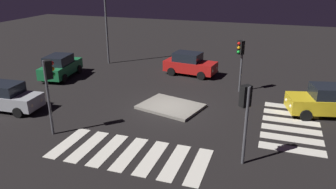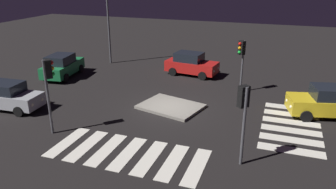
{
  "view_description": "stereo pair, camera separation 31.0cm",
  "coord_description": "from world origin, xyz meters",
  "px_view_note": "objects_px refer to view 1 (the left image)",
  "views": [
    {
      "loc": [
        6.18,
        -18.35,
        8.24
      ],
      "look_at": [
        0.0,
        0.0,
        1.0
      ],
      "focal_mm": 35.11,
      "sensor_mm": 36.0,
      "label": 1
    },
    {
      "loc": [
        6.47,
        -18.25,
        8.24
      ],
      "look_at": [
        0.0,
        0.0,
        1.0
      ],
      "focal_mm": 35.11,
      "sensor_mm": 36.0,
      "label": 2
    }
  ],
  "objects_px": {
    "car_yellow": "(326,101)",
    "street_lamp": "(105,1)",
    "car_green": "(60,66)",
    "traffic_light_north": "(241,53)",
    "traffic_island": "(171,106)",
    "traffic_light_east": "(245,105)",
    "car_red": "(190,64)",
    "car_silver": "(8,97)",
    "traffic_light_south": "(49,79)"
  },
  "relations": [
    {
      "from": "car_silver",
      "to": "traffic_light_north",
      "type": "xyz_separation_m",
      "value": [
        13.3,
        8.04,
        2.0
      ]
    },
    {
      "from": "traffic_light_south",
      "to": "car_yellow",
      "type": "bearing_deg",
      "value": -20.15
    },
    {
      "from": "car_yellow",
      "to": "traffic_light_north",
      "type": "bearing_deg",
      "value": -38.69
    },
    {
      "from": "traffic_light_east",
      "to": "traffic_light_south",
      "type": "relative_size",
      "value": 0.91
    },
    {
      "from": "traffic_light_east",
      "to": "car_red",
      "type": "bearing_deg",
      "value": -22.04
    },
    {
      "from": "car_silver",
      "to": "car_green",
      "type": "xyz_separation_m",
      "value": [
        -1.09,
        6.93,
        0.07
      ]
    },
    {
      "from": "traffic_light_south",
      "to": "car_silver",
      "type": "bearing_deg",
      "value": 111.77
    },
    {
      "from": "street_lamp",
      "to": "traffic_light_east",
      "type": "bearing_deg",
      "value": -44.05
    },
    {
      "from": "traffic_light_east",
      "to": "traffic_light_south",
      "type": "bearing_deg",
      "value": 44.91
    },
    {
      "from": "car_silver",
      "to": "traffic_light_north",
      "type": "bearing_deg",
      "value": 27.52
    },
    {
      "from": "car_yellow",
      "to": "traffic_island",
      "type": "bearing_deg",
      "value": -2.49
    },
    {
      "from": "traffic_light_north",
      "to": "traffic_light_south",
      "type": "relative_size",
      "value": 0.92
    },
    {
      "from": "car_silver",
      "to": "street_lamp",
      "type": "relative_size",
      "value": 0.48
    },
    {
      "from": "car_red",
      "to": "traffic_light_north",
      "type": "distance_m",
      "value": 5.74
    },
    {
      "from": "car_red",
      "to": "car_silver",
      "type": "bearing_deg",
      "value": -121.18
    },
    {
      "from": "car_green",
      "to": "car_silver",
      "type": "bearing_deg",
      "value": -179.0
    },
    {
      "from": "street_lamp",
      "to": "car_yellow",
      "type": "bearing_deg",
      "value": -20.1
    },
    {
      "from": "car_green",
      "to": "traffic_light_east",
      "type": "relative_size",
      "value": 1.22
    },
    {
      "from": "traffic_island",
      "to": "traffic_light_east",
      "type": "bearing_deg",
      "value": -45.16
    },
    {
      "from": "car_red",
      "to": "street_lamp",
      "type": "bearing_deg",
      "value": 179.65
    },
    {
      "from": "car_red",
      "to": "traffic_light_east",
      "type": "bearing_deg",
      "value": -57.71
    },
    {
      "from": "car_red",
      "to": "traffic_light_north",
      "type": "xyz_separation_m",
      "value": [
        4.47,
        -3.02,
        1.93
      ]
    },
    {
      "from": "traffic_light_north",
      "to": "traffic_light_east",
      "type": "distance_m",
      "value": 9.63
    },
    {
      "from": "traffic_island",
      "to": "car_yellow",
      "type": "distance_m",
      "value": 9.5
    },
    {
      "from": "car_silver",
      "to": "car_yellow",
      "type": "xyz_separation_m",
      "value": [
        18.86,
        5.48,
        0.07
      ]
    },
    {
      "from": "car_red",
      "to": "car_yellow",
      "type": "relative_size",
      "value": 0.98
    },
    {
      "from": "car_green",
      "to": "street_lamp",
      "type": "bearing_deg",
      "value": -24.78
    },
    {
      "from": "car_green",
      "to": "traffic_light_south",
      "type": "relative_size",
      "value": 1.11
    },
    {
      "from": "traffic_light_north",
      "to": "street_lamp",
      "type": "xyz_separation_m",
      "value": [
        -12.8,
        4.16,
        2.92
      ]
    },
    {
      "from": "car_green",
      "to": "street_lamp",
      "type": "height_order",
      "value": "street_lamp"
    },
    {
      "from": "car_red",
      "to": "street_lamp",
      "type": "height_order",
      "value": "street_lamp"
    },
    {
      "from": "car_yellow",
      "to": "traffic_light_south",
      "type": "height_order",
      "value": "traffic_light_south"
    },
    {
      "from": "traffic_island",
      "to": "traffic_light_north",
      "type": "distance_m",
      "value": 6.42
    },
    {
      "from": "traffic_island",
      "to": "car_red",
      "type": "bearing_deg",
      "value": 95.85
    },
    {
      "from": "traffic_island",
      "to": "street_lamp",
      "type": "xyz_separation_m",
      "value": [
        -9.09,
        8.6,
        5.7
      ]
    },
    {
      "from": "car_yellow",
      "to": "traffic_light_north",
      "type": "xyz_separation_m",
      "value": [
        -5.56,
        2.56,
        1.93
      ]
    },
    {
      "from": "car_red",
      "to": "car_silver",
      "type": "distance_m",
      "value": 14.15
    },
    {
      "from": "car_green",
      "to": "street_lamp",
      "type": "relative_size",
      "value": 0.53
    },
    {
      "from": "traffic_light_north",
      "to": "street_lamp",
      "type": "bearing_deg",
      "value": -69.08
    },
    {
      "from": "car_silver",
      "to": "car_yellow",
      "type": "relative_size",
      "value": 0.89
    },
    {
      "from": "traffic_light_north",
      "to": "car_yellow",
      "type": "bearing_deg",
      "value": 104.18
    },
    {
      "from": "car_yellow",
      "to": "street_lamp",
      "type": "bearing_deg",
      "value": -34.05
    },
    {
      "from": "street_lamp",
      "to": "car_red",
      "type": "bearing_deg",
      "value": -7.75
    },
    {
      "from": "car_green",
      "to": "traffic_light_north",
      "type": "xyz_separation_m",
      "value": [
        14.39,
        1.11,
        1.93
      ]
    },
    {
      "from": "car_yellow",
      "to": "street_lamp",
      "type": "height_order",
      "value": "street_lamp"
    },
    {
      "from": "traffic_island",
      "to": "traffic_light_south",
      "type": "relative_size",
      "value": 1.06
    },
    {
      "from": "street_lamp",
      "to": "traffic_island",
      "type": "bearing_deg",
      "value": -43.41
    },
    {
      "from": "car_silver",
      "to": "car_green",
      "type": "height_order",
      "value": "car_green"
    },
    {
      "from": "car_red",
      "to": "traffic_light_east",
      "type": "height_order",
      "value": "traffic_light_east"
    },
    {
      "from": "traffic_light_south",
      "to": "street_lamp",
      "type": "height_order",
      "value": "street_lamp"
    }
  ]
}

